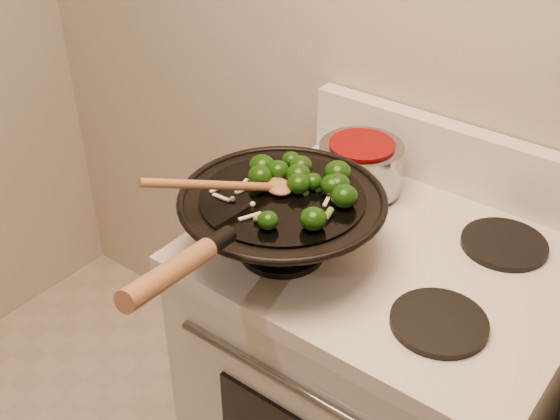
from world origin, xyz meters
The scene contains 5 objects.
stove centered at (-0.26, 1.17, 0.47)m, with size 0.78×0.67×1.08m.
wok centered at (-0.43, 1.01, 1.00)m, with size 0.42×0.69×0.24m.
stirfry centered at (-0.42, 1.06, 1.08)m, with size 0.27×0.26×0.05m.
wooden_spoon centered at (-0.49, 0.96, 1.10)m, with size 0.17×0.30×0.11m.
saucepan centered at (-0.44, 1.32, 0.99)m, with size 0.20×0.31×0.11m.
Camera 1 is at (0.27, 0.09, 1.81)m, focal length 45.00 mm.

